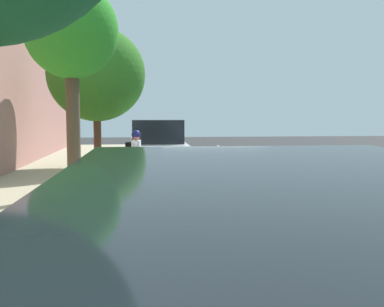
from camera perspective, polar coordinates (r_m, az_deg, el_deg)
ground at (r=11.82m, az=2.26°, el=-5.55°), size 58.84×58.84×0.00m
sidewalk at (r=11.96m, az=-18.56°, el=-5.36°), size 4.05×36.78×0.13m
curb_edge at (r=11.69m, az=-8.40°, el=-5.39°), size 0.16×36.78×0.13m
lane_stripe_centre at (r=13.12m, az=15.99°, el=-4.65°), size 0.14×35.80×0.01m
lane_stripe_bike_edge at (r=11.73m, az=-1.17°, el=-5.60°), size 0.12×36.78×0.01m
parked_sedan_dark_blue_nearest at (r=25.84m, az=-4.53°, el=1.93°), size 1.93×4.44×1.52m
parked_pickup_white_second at (r=16.60m, az=-4.41°, el=0.67°), size 2.04×5.31×1.95m
parked_sedan_grey_mid at (r=7.43m, az=-0.91°, el=-6.03°), size 1.85×4.41×1.52m
bicycle_at_curb at (r=12.57m, az=-6.13°, el=-3.17°), size 1.75×0.46×0.77m
cyclist_with_backpack at (r=12.95m, az=-7.15°, el=-0.01°), size 0.44×0.62×1.70m
street_tree_near_cyclist at (r=17.77m, az=-11.92°, el=9.70°), size 3.69×3.69×5.30m
street_tree_mid_block at (r=11.96m, az=-14.94°, el=14.41°), size 2.32×2.32×5.29m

